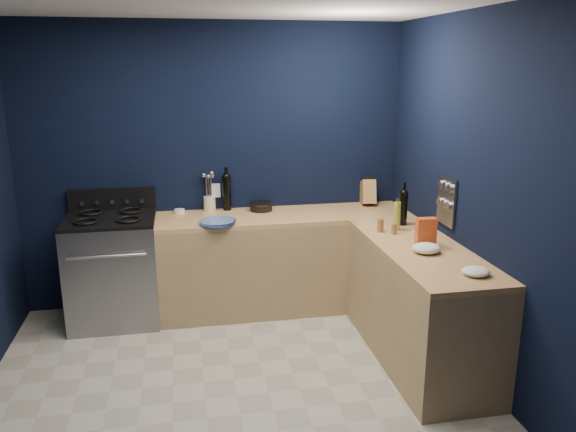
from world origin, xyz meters
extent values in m
cube|color=#A9A594|center=(0.00, 0.00, -0.01)|extent=(3.50, 3.50, 0.02)
cube|color=black|center=(0.00, 1.76, 1.30)|extent=(3.50, 0.02, 2.60)
cube|color=black|center=(1.76, 0.00, 1.30)|extent=(0.02, 3.50, 2.60)
cube|color=black|center=(0.00, -1.76, 1.30)|extent=(3.50, 0.02, 2.60)
cube|color=tan|center=(0.60, 1.44, 0.43)|extent=(2.30, 0.63, 0.86)
cube|color=#9D6C3A|center=(0.60, 1.44, 0.88)|extent=(2.30, 0.63, 0.04)
cube|color=tan|center=(1.44, 0.29, 0.43)|extent=(0.63, 1.67, 0.86)
cube|color=#9D6C3A|center=(1.44, 0.29, 0.88)|extent=(0.63, 1.67, 0.04)
cube|color=gray|center=(-0.93, 1.42, 0.46)|extent=(0.76, 0.66, 0.92)
cube|color=black|center=(-0.93, 1.10, 0.45)|extent=(0.59, 0.02, 0.42)
cube|color=black|center=(-0.93, 1.42, 0.94)|extent=(0.76, 0.66, 0.03)
cube|color=black|center=(-0.93, 1.72, 1.04)|extent=(0.76, 0.06, 0.20)
cube|color=gray|center=(1.74, 0.55, 1.18)|extent=(0.02, 0.28, 0.38)
cube|color=white|center=(0.00, 1.74, 1.08)|extent=(0.09, 0.02, 0.13)
cylinder|color=#3A478B|center=(-0.03, 1.20, 0.92)|extent=(0.35, 0.35, 0.04)
cylinder|color=white|center=(-0.34, 1.65, 0.92)|extent=(0.10, 0.10, 0.04)
cylinder|color=beige|center=(-0.06, 1.69, 0.97)|extent=(0.14, 0.14, 0.14)
cylinder|color=black|center=(0.10, 1.69, 1.06)|extent=(0.09, 0.09, 0.32)
cylinder|color=black|center=(0.41, 1.60, 0.94)|extent=(0.26, 0.26, 0.08)
cube|color=#9D6D3C|center=(1.46, 1.66, 1.02)|extent=(0.16, 0.29, 0.29)
cylinder|color=black|center=(1.52, 0.90, 1.04)|extent=(0.08, 0.08, 0.29)
cylinder|color=#9FAB3B|center=(1.41, 0.76, 1.02)|extent=(0.06, 0.06, 0.24)
cylinder|color=olive|center=(1.26, 0.74, 0.96)|extent=(0.06, 0.06, 0.11)
cylinder|color=olive|center=(1.35, 0.66, 0.94)|extent=(0.04, 0.04, 0.09)
cube|color=red|center=(1.47, 0.32, 1.01)|extent=(0.15, 0.08, 0.22)
ellipsoid|color=white|center=(1.41, 0.16, 0.94)|extent=(0.23, 0.20, 0.07)
ellipsoid|color=white|center=(1.54, -0.32, 0.93)|extent=(0.20, 0.18, 0.06)
camera|label=1|loc=(-0.31, -3.48, 2.23)|focal=35.48mm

